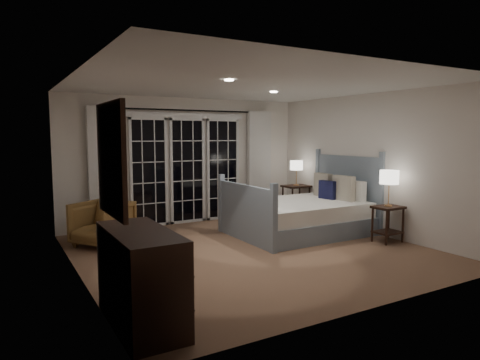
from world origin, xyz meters
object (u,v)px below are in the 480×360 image
lamp_right (296,166)px  dresser (141,277)px  bed (302,214)px  nightstand_left (388,219)px  nightstand_right (296,196)px  armchair (102,223)px  lamp_left (389,178)px

lamp_right → dresser: lamp_right is taller
bed → nightstand_left: bearing=-56.3°
nightstand_right → lamp_right: (0.00, -0.00, 0.65)m
nightstand_left → dresser: bearing=-167.4°
nightstand_right → dresser: dresser is taller
nightstand_right → armchair: (-4.13, -0.33, -0.10)m
nightstand_left → nightstand_right: 2.46m
nightstand_left → lamp_left: lamp_left is taller
bed → lamp_left: 1.64m
nightstand_right → armchair: 4.14m
nightstand_left → nightstand_right: bearing=90.2°
dresser → nightstand_right: bearing=37.9°
nightstand_left → dresser: 4.57m
armchair → bed: bearing=39.4°
bed → lamp_right: 1.67m
armchair → dresser: bearing=-41.2°
bed → dresser: 4.27m
bed → dresser: bed is taller
bed → nightstand_right: 1.48m
nightstand_left → armchair: (-4.14, 2.13, -0.04)m
armchair → lamp_right: bearing=59.3°
bed → armchair: 3.44m
dresser → bed: bearing=31.4°
lamp_right → armchair: (-4.13, -0.33, -0.76)m
nightstand_left → nightstand_right: nightstand_right is taller
bed → lamp_right: size_ratio=4.43×
bed → lamp_right: (0.81, 1.24, 0.77)m
bed → dresser: (-3.64, -2.22, 0.10)m
bed → lamp_left: size_ratio=3.96×
bed → nightstand_left: (0.82, -1.22, 0.05)m
nightstand_left → lamp_left: size_ratio=1.02×
lamp_right → armchair: 4.21m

